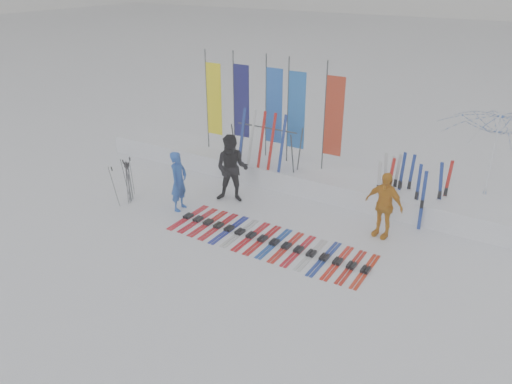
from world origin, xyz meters
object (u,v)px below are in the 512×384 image
Objects in this scene: tent_canopy at (491,160)px; ski_rack at (267,141)px; person_black at (232,169)px; person_blue at (179,181)px; person_yellow at (384,205)px; ski_row at (268,241)px.

ski_rack is (-5.99, -1.71, -0.00)m from tent_canopy.
ski_rack is at bearing 61.89° from person_black.
person_yellow reaches higher than person_blue.
person_black is at bearing -97.31° from ski_rack.
ski_rack is (-4.10, 1.34, 0.53)m from person_yellow.
person_black is 4.31m from person_yellow.
person_yellow is at bearing 38.10° from ski_row.
ski_row is at bearing -58.97° from ski_rack.
tent_canopy is at bearing 7.16° from person_black.
ski_row is at bearing -103.83° from person_blue.
ski_rack reaches higher than person_yellow.
person_blue reaches higher than ski_row.
tent_canopy is 0.60× the size of ski_row.
tent_canopy is at bearing 15.95° from ski_rack.
person_yellow is 0.55× the size of tent_canopy.
person_black is 0.64× the size of tent_canopy.
ski_row is at bearing -131.20° from person_yellow.
ski_row is (2.06, -1.52, -0.94)m from person_black.
person_yellow is at bearing -17.68° from person_black.
ski_row is at bearing -57.16° from person_black.
tent_canopy is (6.20, 3.29, 0.41)m from person_black.
person_black is 1.64m from ski_rack.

